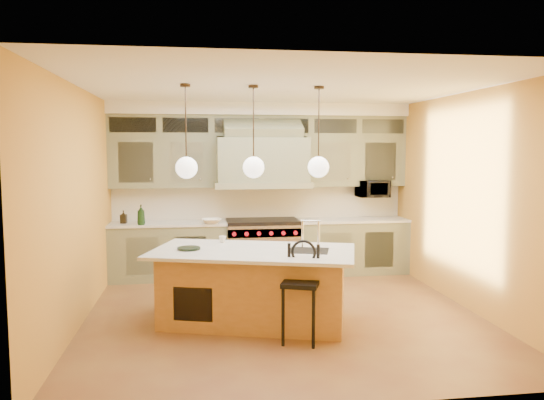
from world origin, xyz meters
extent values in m
plane|color=brown|center=(0.00, 0.00, 0.00)|extent=(5.00, 5.00, 0.00)
plane|color=white|center=(0.00, 0.00, 2.90)|extent=(5.00, 5.00, 0.00)
plane|color=gold|center=(0.00, 2.50, 1.45)|extent=(5.00, 0.00, 5.00)
plane|color=gold|center=(0.00, -2.50, 1.45)|extent=(5.00, 0.00, 5.00)
plane|color=gold|center=(-2.50, 0.00, 1.45)|extent=(0.00, 5.00, 5.00)
plane|color=gold|center=(2.50, 0.00, 1.45)|extent=(0.00, 5.00, 5.00)
cube|color=#757A5B|center=(-1.55, 2.17, 0.45)|extent=(1.90, 0.65, 0.90)
cube|color=#757A5B|center=(1.55, 2.17, 0.45)|extent=(1.90, 0.65, 0.90)
cube|color=silver|center=(-1.55, 2.17, 0.92)|extent=(1.90, 0.68, 0.04)
cube|color=silver|center=(1.55, 2.17, 0.92)|extent=(1.90, 0.68, 0.04)
cube|color=beige|center=(0.00, 2.48, 1.22)|extent=(5.00, 0.04, 0.56)
cube|color=#757A5B|center=(-1.62, 2.33, 1.93)|extent=(1.75, 0.35, 0.85)
cube|color=#757A5B|center=(1.62, 2.33, 1.93)|extent=(1.75, 0.35, 0.85)
cube|color=#757A5B|center=(0.00, 2.15, 1.95)|extent=(1.50, 0.70, 0.75)
cube|color=gray|center=(0.00, 2.15, 1.55)|extent=(1.60, 0.76, 0.10)
cube|color=#333833|center=(0.00, 2.33, 2.53)|extent=(5.00, 0.35, 0.35)
cube|color=white|center=(0.00, 2.31, 2.80)|extent=(5.00, 0.47, 0.20)
cube|color=silver|center=(0.00, 2.15, 0.45)|extent=(1.20, 0.70, 0.90)
cube|color=black|center=(0.00, 2.15, 0.93)|extent=(1.20, 0.70, 0.06)
cube|color=silver|center=(0.00, 1.83, 0.78)|extent=(1.20, 0.06, 0.14)
cube|color=olive|center=(-0.40, -0.25, 0.44)|extent=(2.39, 1.63, 0.88)
cube|color=silver|center=(-0.41, -0.30, 0.90)|extent=(2.70, 1.94, 0.04)
cube|color=black|center=(0.25, -0.45, 0.90)|extent=(0.57, 0.53, 0.05)
cylinder|color=black|center=(-0.17, -1.08, 0.32)|extent=(0.04, 0.04, 0.65)
cylinder|color=black|center=(0.14, -1.20, 0.32)|extent=(0.04, 0.04, 0.65)
cylinder|color=black|center=(-0.05, -0.77, 0.32)|extent=(0.04, 0.04, 0.65)
cylinder|color=black|center=(0.26, -0.89, 0.32)|extent=(0.04, 0.04, 0.65)
cube|color=black|center=(0.04, -0.99, 0.67)|extent=(0.51, 0.51, 0.05)
torus|color=black|center=(0.10, -0.83, 0.98)|extent=(0.28, 0.13, 0.28)
imported|color=black|center=(1.95, 2.25, 1.45)|extent=(0.54, 0.37, 0.30)
imported|color=black|center=(-1.96, 1.92, 1.10)|extent=(0.14, 0.14, 0.32)
imported|color=black|center=(-2.27, 2.15, 1.05)|extent=(0.11, 0.11, 0.21)
imported|color=white|center=(-0.85, 1.92, 0.98)|extent=(0.34, 0.34, 0.08)
imported|color=silver|center=(-0.76, 0.27, 0.96)|extent=(0.11, 0.11, 0.09)
cylinder|color=#2D2319|center=(-1.20, -0.25, 2.88)|extent=(0.12, 0.12, 0.03)
cylinder|color=#2D2319|center=(-1.20, -0.25, 2.44)|extent=(0.02, 0.02, 0.93)
sphere|color=white|center=(-1.20, -0.25, 1.92)|extent=(0.26, 0.26, 0.26)
cylinder|color=#2D2319|center=(-0.40, -0.25, 2.88)|extent=(0.12, 0.12, 0.03)
cylinder|color=#2D2319|center=(-0.40, -0.25, 2.44)|extent=(0.02, 0.02, 0.93)
sphere|color=white|center=(-0.40, -0.25, 1.92)|extent=(0.26, 0.26, 0.26)
cylinder|color=#2D2319|center=(0.40, -0.25, 2.88)|extent=(0.12, 0.12, 0.03)
cylinder|color=#2D2319|center=(0.40, -0.25, 2.44)|extent=(0.02, 0.02, 0.93)
sphere|color=white|center=(0.40, -0.25, 1.92)|extent=(0.26, 0.26, 0.26)
camera|label=1|loc=(-1.08, -6.61, 2.14)|focal=35.00mm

